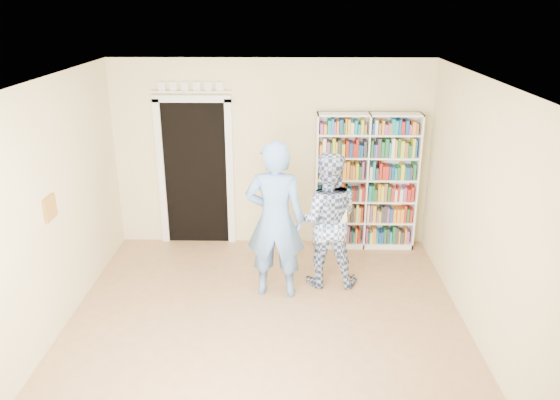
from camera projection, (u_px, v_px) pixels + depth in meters
name	position (u px, v px, depth m)	size (l,w,h in m)	color
floor	(265.00, 336.00, 5.92)	(5.00, 5.00, 0.00)	#986C49
ceiling	(262.00, 85.00, 4.99)	(5.00, 5.00, 0.00)	white
wall_back	(272.00, 154.00, 7.80)	(4.50, 4.50, 0.00)	beige
wall_left	(41.00, 220.00, 5.49)	(5.00, 5.00, 0.00)	beige
wall_right	(489.00, 223.00, 5.42)	(5.00, 5.00, 0.00)	beige
bookshelf	(366.00, 182.00, 7.75)	(1.44, 0.27, 1.98)	white
doorway	(195.00, 166.00, 7.86)	(1.10, 0.08, 2.43)	black
wall_art	(50.00, 208.00, 5.66)	(0.03, 0.25, 0.25)	brown
man_blue	(275.00, 220.00, 6.46)	(0.71, 0.47, 1.95)	#5B86CA
man_plaid	(326.00, 220.00, 6.76)	(0.84, 0.66, 1.73)	navy
paper_sheet	(340.00, 221.00, 6.56)	(0.20, 0.01, 0.28)	white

